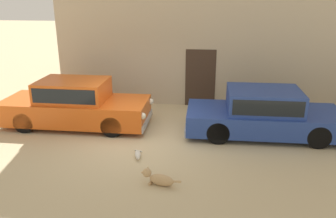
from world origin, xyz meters
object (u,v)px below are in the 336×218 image
object	(u,v)px
stray_dog_spotted	(158,178)
stray_cat	(138,155)
parked_sedan_second	(264,113)
parked_sedan_nearest	(75,103)

from	to	relation	value
stray_dog_spotted	stray_cat	size ratio (longest dim) A/B	1.50
parked_sedan_second	stray_cat	world-z (taller)	parked_sedan_second
parked_sedan_second	stray_cat	xyz separation A→B (m)	(-3.43, -1.88, -0.62)
parked_sedan_nearest	stray_dog_spotted	world-z (taller)	parked_sedan_nearest
stray_cat	parked_sedan_second	bearing A→B (deg)	106.31
parked_sedan_second	stray_dog_spotted	xyz separation A→B (m)	(-2.73, -3.15, -0.53)
parked_sedan_nearest	stray_dog_spotted	size ratio (longest dim) A/B	4.95
parked_sedan_nearest	stray_cat	distance (m)	3.18
stray_dog_spotted	parked_sedan_second	bearing A→B (deg)	-116.61
parked_sedan_second	stray_dog_spotted	size ratio (longest dim) A/B	4.93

